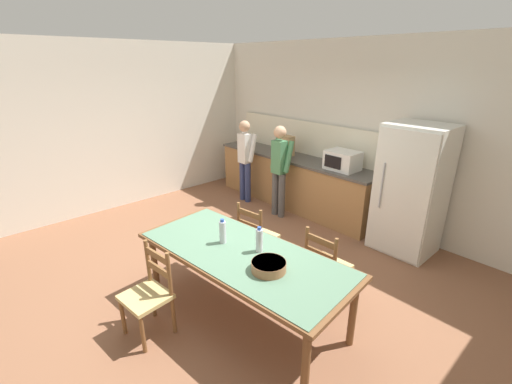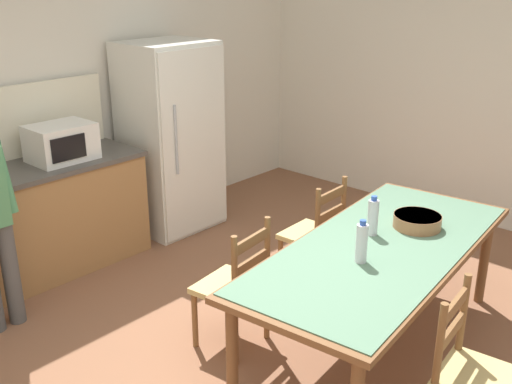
# 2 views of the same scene
# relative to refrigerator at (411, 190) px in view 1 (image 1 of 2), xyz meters

# --- Properties ---
(ground_plane) EXTENTS (8.32, 8.32, 0.00)m
(ground_plane) POSITION_rel_refrigerator_xyz_m (-1.09, -2.19, -0.90)
(ground_plane) COLOR brown
(wall_back) EXTENTS (6.52, 0.12, 2.90)m
(wall_back) POSITION_rel_refrigerator_xyz_m (-1.09, 0.47, 0.55)
(wall_back) COLOR silver
(wall_back) RESTS_ON ground
(wall_left) EXTENTS (0.12, 5.20, 2.90)m
(wall_left) POSITION_rel_refrigerator_xyz_m (-4.35, -2.19, 0.55)
(wall_left) COLOR silver
(wall_left) RESTS_ON ground
(kitchen_counter) EXTENTS (3.35, 0.66, 0.93)m
(kitchen_counter) POSITION_rel_refrigerator_xyz_m (-2.18, 0.04, -0.43)
(kitchen_counter) COLOR #9E7042
(kitchen_counter) RESTS_ON ground
(counter_splashback) EXTENTS (3.31, 0.03, 0.60)m
(counter_splashback) POSITION_rel_refrigerator_xyz_m (-2.18, 0.35, 0.33)
(counter_splashback) COLOR #EFE8CB
(counter_splashback) RESTS_ON kitchen_counter
(refrigerator) EXTENTS (0.80, 0.73, 1.80)m
(refrigerator) POSITION_rel_refrigerator_xyz_m (0.00, 0.00, 0.00)
(refrigerator) COLOR silver
(refrigerator) RESTS_ON ground
(microwave) EXTENTS (0.50, 0.39, 0.30)m
(microwave) POSITION_rel_refrigerator_xyz_m (-1.13, 0.02, 0.18)
(microwave) COLOR white
(microwave) RESTS_ON kitchen_counter
(paper_bag) EXTENTS (0.24, 0.16, 0.36)m
(paper_bag) POSITION_rel_refrigerator_xyz_m (-2.32, 0.01, 0.21)
(paper_bag) COLOR tan
(paper_bag) RESTS_ON kitchen_counter
(dining_table) EXTENTS (2.37, 1.20, 0.77)m
(dining_table) POSITION_rel_refrigerator_xyz_m (-0.47, -2.61, -0.20)
(dining_table) COLOR brown
(dining_table) RESTS_ON ground
(bottle_near_centre) EXTENTS (0.07, 0.07, 0.27)m
(bottle_near_centre) POSITION_rel_refrigerator_xyz_m (-0.76, -2.64, -0.01)
(bottle_near_centre) COLOR silver
(bottle_near_centre) RESTS_ON dining_table
(bottle_off_centre) EXTENTS (0.07, 0.07, 0.27)m
(bottle_off_centre) POSITION_rel_refrigerator_xyz_m (-0.37, -2.47, -0.01)
(bottle_off_centre) COLOR silver
(bottle_off_centre) RESTS_ON dining_table
(serving_bowl) EXTENTS (0.32, 0.32, 0.09)m
(serving_bowl) POSITION_rel_refrigerator_xyz_m (-0.07, -2.64, -0.08)
(serving_bowl) COLOR #9E6642
(serving_bowl) RESTS_ON dining_table
(chair_side_far_left) EXTENTS (0.47, 0.45, 0.91)m
(chair_side_far_left) POSITION_rel_refrigerator_xyz_m (-1.07, -1.89, -0.46)
(chair_side_far_left) COLOR brown
(chair_side_far_left) RESTS_ON ground
(chair_side_far_right) EXTENTS (0.44, 0.42, 0.91)m
(chair_side_far_right) POSITION_rel_refrigerator_xyz_m (-0.05, -1.78, -0.46)
(chair_side_far_right) COLOR brown
(chair_side_far_right) RESTS_ON ground
(chair_side_near_left) EXTENTS (0.46, 0.44, 0.91)m
(chair_side_near_left) POSITION_rel_refrigerator_xyz_m (-0.91, -3.43, -0.46)
(chair_side_near_left) COLOR brown
(chair_side_near_left) RESTS_ON ground
(person_at_sink) EXTENTS (0.39, 0.27, 1.55)m
(person_at_sink) POSITION_rel_refrigerator_xyz_m (-2.92, -0.48, -0.03)
(person_at_sink) COLOR navy
(person_at_sink) RESTS_ON ground
(person_at_counter) EXTENTS (0.40, 0.27, 1.58)m
(person_at_counter) POSITION_rel_refrigerator_xyz_m (-2.01, -0.50, -0.01)
(person_at_counter) COLOR #4C4C4C
(person_at_counter) RESTS_ON ground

